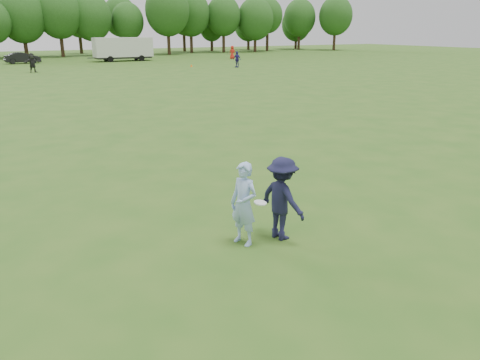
{
  "coord_description": "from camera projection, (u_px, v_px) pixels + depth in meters",
  "views": [
    {
      "loc": [
        -5.53,
        -7.8,
        4.4
      ],
      "look_at": [
        -0.51,
        1.04,
        1.1
      ],
      "focal_mm": 35.0,
      "sensor_mm": 36.0,
      "label": 1
    }
  ],
  "objects": [
    {
      "name": "cargo_trailer",
      "position": [
        123.0,
        48.0,
        65.52
      ],
      "size": [
        9.0,
        2.75,
        3.2
      ],
      "color": "silver",
      "rests_on": "ground"
    },
    {
      "name": "ground",
      "position": [
        283.0,
        236.0,
        10.41
      ],
      "size": [
        200.0,
        200.0,
        0.0
      ],
      "primitive_type": "plane",
      "color": "#2B5718",
      "rests_on": "ground"
    },
    {
      "name": "thrower",
      "position": [
        244.0,
        204.0,
        9.79
      ],
      "size": [
        0.63,
        0.76,
        1.79
      ],
      "primitive_type": "imported",
      "rotation": [
        0.0,
        0.0,
        -1.22
      ],
      "color": "#97B7EA",
      "rests_on": "ground"
    },
    {
      "name": "player_far_d",
      "position": [
        32.0,
        63.0,
        48.69
      ],
      "size": [
        1.93,
        0.97,
        1.99
      ],
      "primitive_type": "imported",
      "rotation": [
        0.0,
        0.0,
        0.22
      ],
      "color": "#262626",
      "rests_on": "ground"
    },
    {
      "name": "player_far_b",
      "position": [
        237.0,
        59.0,
        55.1
      ],
      "size": [
        0.82,
        1.17,
        1.84
      ],
      "primitive_type": "imported",
      "rotation": [
        0.0,
        0.0,
        -1.18
      ],
      "color": "navy",
      "rests_on": "ground"
    },
    {
      "name": "disc_in_play",
      "position": [
        260.0,
        203.0,
        9.69
      ],
      "size": [
        0.29,
        0.29,
        0.07
      ],
      "color": "white",
      "rests_on": "ground"
    },
    {
      "name": "player_far_c",
      "position": [
        232.0,
        52.0,
        70.14
      ],
      "size": [
        1.07,
        1.13,
        1.94
      ],
      "primitive_type": "imported",
      "rotation": [
        0.0,
        0.0,
        2.24
      ],
      "color": "red",
      "rests_on": "ground"
    },
    {
      "name": "field_cone",
      "position": [
        191.0,
        65.0,
        56.21
      ],
      "size": [
        0.28,
        0.28,
        0.3
      ],
      "primitive_type": "cone",
      "color": "#FF640D",
      "rests_on": "ground"
    },
    {
      "name": "defender",
      "position": [
        282.0,
        199.0,
        10.05
      ],
      "size": [
        0.89,
        1.29,
        1.84
      ],
      "primitive_type": "imported",
      "rotation": [
        0.0,
        0.0,
        1.76
      ],
      "color": "#181835",
      "rests_on": "ground"
    },
    {
      "name": "car_f",
      "position": [
        22.0,
        58.0,
        61.19
      ],
      "size": [
        4.5,
        1.91,
        1.44
      ],
      "primitive_type": "imported",
      "rotation": [
        0.0,
        0.0,
        1.66
      ],
      "color": "black",
      "rests_on": "ground"
    },
    {
      "name": "treeline",
      "position": [
        20.0,
        16.0,
        73.4
      ],
      "size": [
        130.35,
        18.39,
        11.74
      ],
      "color": "#332114",
      "rests_on": "ground"
    }
  ]
}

